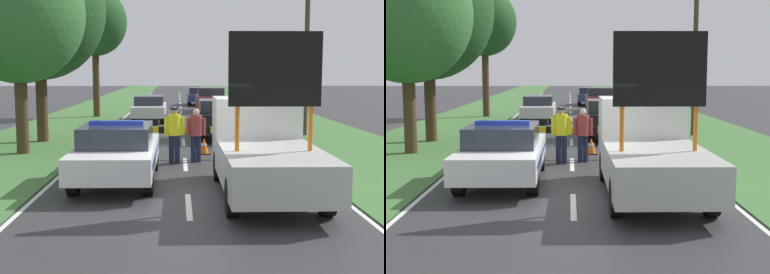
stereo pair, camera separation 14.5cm
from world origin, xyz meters
TOP-DOWN VIEW (x-y plane):
  - ground_plane at (0.00, 0.00)m, footprint 160.00×160.00m
  - lane_markings at (0.00, 18.79)m, footprint 6.76×71.31m
  - grass_verge_left at (-5.83, 20.00)m, footprint 4.79×120.00m
  - grass_verge_right at (5.83, 20.00)m, footprint 4.79×120.00m
  - police_car at (-1.72, 1.40)m, footprint 1.90×4.86m
  - work_truck at (1.72, 0.10)m, footprint 2.05×5.21m
  - road_barrier at (0.27, 4.90)m, footprint 3.25×0.08m
  - police_officer at (-0.32, 4.03)m, footprint 0.60×0.38m
  - pedestrian_civilian at (0.33, 4.20)m, footprint 0.58×0.37m
  - traffic_cone_near_police at (-1.13, 4.25)m, footprint 0.52×0.52m
  - traffic_cone_centre_front at (0.65, 5.72)m, footprint 0.39×0.39m
  - traffic_cone_near_truck at (-2.72, 5.59)m, footprint 0.34×0.34m
  - queued_car_sedan_black at (1.48, 9.91)m, footprint 1.86×4.05m
  - queued_car_van_white at (-1.74, 17.12)m, footprint 1.71×4.57m
  - queued_car_wagon_maroon at (1.95, 23.44)m, footprint 1.87×4.39m
  - queued_car_hatch_blue at (1.47, 30.38)m, footprint 1.78×4.20m
  - roadside_tree_near_left at (-4.99, 19.80)m, footprint 3.71×3.71m
  - roadside_tree_near_right at (-5.34, 5.88)m, footprint 4.30×4.30m
  - roadside_tree_mid_left at (-5.44, 8.89)m, footprint 5.03×5.03m
  - utility_pole at (5.15, 10.57)m, footprint 1.20×0.20m

SIDE VIEW (x-z plane):
  - ground_plane at x=0.00m, z-range 0.00..0.00m
  - lane_markings at x=0.00m, z-range 0.00..0.01m
  - grass_verge_left at x=-5.83m, z-range 0.00..0.03m
  - grass_verge_right at x=5.83m, z-range 0.00..0.03m
  - traffic_cone_near_truck at x=-2.72m, z-range 0.00..0.48m
  - traffic_cone_centre_front at x=0.65m, z-range 0.00..0.54m
  - traffic_cone_near_police at x=-1.13m, z-range 0.00..0.71m
  - queued_car_van_white at x=-1.74m, z-range 0.03..1.42m
  - queued_car_hatch_blue at x=1.47m, z-range 0.04..1.42m
  - police_car at x=-1.72m, z-range -0.01..1.53m
  - queued_car_sedan_black at x=1.48m, z-range 0.02..1.60m
  - queued_car_wagon_maroon at x=1.95m, z-range 0.02..1.63m
  - road_barrier at x=0.27m, z-range 0.33..1.33m
  - pedestrian_civilian at x=0.33m, z-range 0.14..1.76m
  - police_officer at x=-0.32m, z-range 0.16..1.84m
  - work_truck at x=1.72m, z-range -0.74..2.79m
  - utility_pole at x=5.15m, z-range 0.11..6.95m
  - roadside_tree_near_right at x=-5.34m, z-range 1.14..7.98m
  - roadside_tree_mid_left at x=-5.44m, z-range 1.18..8.84m
  - roadside_tree_near_left at x=-4.99m, z-range 1.74..9.20m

